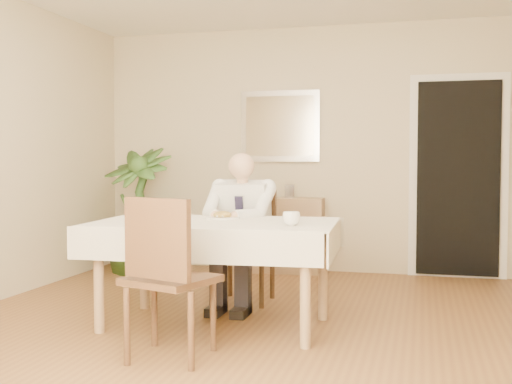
% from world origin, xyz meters
% --- Properties ---
extents(room, '(5.00, 5.02, 2.60)m').
position_xyz_m(room, '(0.00, 0.00, 1.30)').
color(room, brown).
rests_on(room, ground).
extents(window, '(1.34, 0.04, 1.44)m').
position_xyz_m(window, '(0.00, -2.47, 1.45)').
color(window, white).
rests_on(window, room).
extents(doorway, '(0.96, 0.07, 2.10)m').
position_xyz_m(doorway, '(1.55, 2.46, 1.00)').
color(doorway, white).
rests_on(doorway, ground).
extents(mirror, '(0.86, 0.04, 0.76)m').
position_xyz_m(mirror, '(-0.29, 2.47, 1.55)').
color(mirror, silver).
rests_on(mirror, room).
extents(dining_table, '(1.77, 1.11, 0.75)m').
position_xyz_m(dining_table, '(-0.22, 0.04, 0.67)').
color(dining_table, '#8E6B4A').
rests_on(dining_table, ground).
extents(chair_far, '(0.47, 0.47, 0.93)m').
position_xyz_m(chair_far, '(-0.22, 0.93, 0.53)').
color(chair_far, '#3D2413').
rests_on(chair_far, ground).
extents(chair_near, '(0.58, 0.59, 0.98)m').
position_xyz_m(chair_near, '(-0.25, -0.81, 0.55)').
color(chair_near, '#3D2413').
rests_on(chair_near, ground).
extents(seated_man, '(0.48, 0.72, 1.24)m').
position_xyz_m(seated_man, '(-0.22, 0.64, 0.69)').
color(seated_man, white).
rests_on(seated_man, ground).
extents(plate, '(0.26, 0.26, 0.02)m').
position_xyz_m(plate, '(-0.23, 0.24, 0.76)').
color(plate, white).
rests_on(plate, dining_table).
extents(food, '(0.14, 0.14, 0.06)m').
position_xyz_m(food, '(-0.23, 0.24, 0.78)').
color(food, olive).
rests_on(food, dining_table).
extents(knife, '(0.01, 0.13, 0.01)m').
position_xyz_m(knife, '(-0.19, 0.18, 0.78)').
color(knife, silver).
rests_on(knife, dining_table).
extents(fork, '(0.01, 0.13, 0.01)m').
position_xyz_m(fork, '(-0.27, 0.18, 0.78)').
color(fork, silver).
rests_on(fork, dining_table).
extents(coffee_mug, '(0.12, 0.12, 0.09)m').
position_xyz_m(coffee_mug, '(0.36, -0.10, 0.80)').
color(coffee_mug, white).
rests_on(coffee_mug, dining_table).
extents(sideboard, '(1.00, 0.38, 0.79)m').
position_xyz_m(sideboard, '(-0.29, 2.32, 0.39)').
color(sideboard, '#8E6B4A').
rests_on(sideboard, ground).
extents(photo_frame_left, '(0.10, 0.02, 0.14)m').
position_xyz_m(photo_frame_left, '(-0.75, 2.35, 0.86)').
color(photo_frame_left, silver).
rests_on(photo_frame_left, sideboard).
extents(photo_frame_center, '(0.10, 0.02, 0.14)m').
position_xyz_m(photo_frame_center, '(-0.46, 2.39, 0.86)').
color(photo_frame_center, silver).
rests_on(photo_frame_center, sideboard).
extents(photo_frame_right, '(0.10, 0.02, 0.14)m').
position_xyz_m(photo_frame_right, '(-0.16, 2.36, 0.86)').
color(photo_frame_right, silver).
rests_on(photo_frame_right, sideboard).
extents(potted_palm, '(0.88, 0.88, 1.32)m').
position_xyz_m(potted_palm, '(-1.70, 1.92, 0.66)').
color(potted_palm, '#2D501D').
rests_on(potted_palm, ground).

